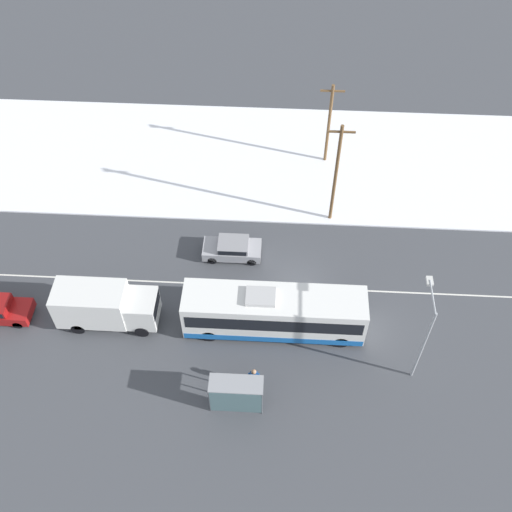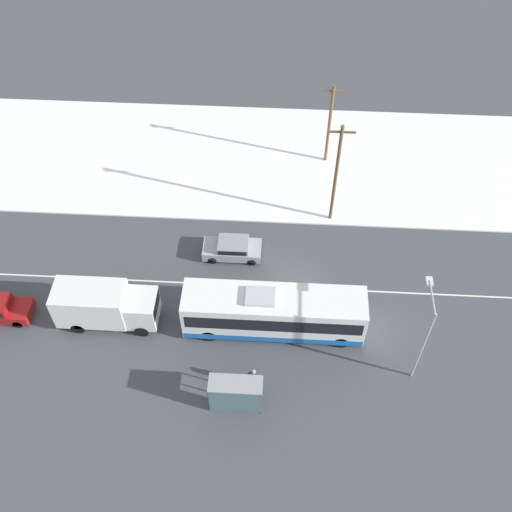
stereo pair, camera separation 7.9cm
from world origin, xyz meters
name	(u,v)px [view 2 (the right image)]	position (x,y,z in m)	size (l,w,h in m)	color
ground_plane	(296,288)	(0.00, 0.00, 0.00)	(120.00, 120.00, 0.00)	#424449
snow_lot	(299,161)	(0.00, 12.77, 0.06)	(80.00, 13.74, 0.12)	white
lane_marking_center	(296,288)	(0.00, 0.00, 0.00)	(60.00, 0.12, 0.00)	silver
city_bus	(274,313)	(-1.43, -3.24, 1.66)	(11.24, 2.57, 3.40)	white
box_truck	(104,305)	(-12.09, -3.27, 1.67)	(6.36, 2.30, 3.04)	silver
sedan_car	(233,248)	(-4.52, 2.64, 0.76)	(4.04, 1.80, 1.37)	#9E9EA3
pedestrian_at_stop	(253,377)	(-2.45, -7.44, 1.13)	(0.66, 0.29, 1.84)	#23232D
bus_shelter	(235,394)	(-3.38, -8.89, 1.68)	(3.05, 1.20, 2.40)	gray
streetlamp	(425,329)	(7.03, -5.63, 4.23)	(0.36, 2.68, 6.57)	#9EA3A8
utility_pole_roadside	(336,174)	(2.41, 6.56, 4.48)	(1.80, 0.24, 8.58)	brown
utility_pole_snowlot	(329,123)	(2.15, 13.05, 3.75)	(1.80, 0.24, 7.15)	brown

